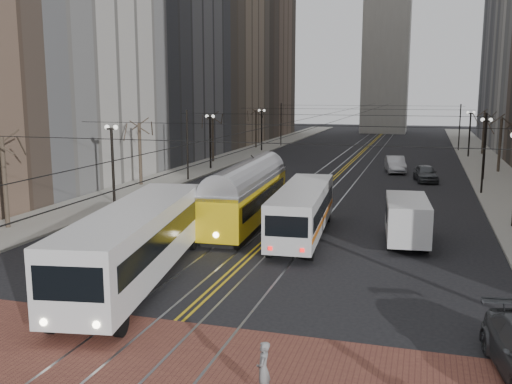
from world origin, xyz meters
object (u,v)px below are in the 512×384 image
Objects in this scene: pedestrian_b at (263,369)px; sedan_grey at (425,173)px; pedestrian_a at (83,306)px; streetcar at (247,200)px; sedan_silver at (395,164)px; rear_bus at (302,213)px; cargo_van at (407,222)px; transit_bus at (136,246)px.

sedan_grey is at bearing 167.82° from pedestrian_b.
sedan_grey is 2.48× the size of pedestrian_a.
streetcar reaches higher than sedan_silver.
streetcar reaches higher than sedan_grey.
rear_bus is at bearing -106.27° from sedan_silver.
rear_bus reaches higher than cargo_van.
rear_bus is 24.61m from sedan_grey.
transit_bus is 7.27× the size of pedestrian_a.
pedestrian_a is (-4.60, -14.90, -0.53)m from rear_bus.
streetcar is at bearing 74.41° from transit_bus.
sedan_silver is (-3.03, 5.62, 0.07)m from sedan_grey.
cargo_van is 29.05m from sedan_silver.
pedestrian_b is (6.62, -19.67, -0.75)m from streetcar.
streetcar is at bearing -167.80° from pedestrian_b.
streetcar is at bearing 163.01° from cargo_van.
transit_bus is 35.50m from sedan_grey.
sedan_silver is at bearing 89.12° from cargo_van.
transit_bus is at bearing -98.90° from streetcar.
sedan_grey is at bearing 60.10° from streetcar.
sedan_grey is 2.92× the size of pedestrian_b.
cargo_van is at bearing -102.18° from sedan_grey.
pedestrian_b is at bearing -105.65° from sedan_grey.
streetcar reaches higher than cargo_van.
rear_bus reaches higher than sedan_grey.
cargo_van reaches higher than pedestrian_b.
pedestrian_b is at bearing -74.46° from streetcar.
sedan_silver is at bearing -12.60° from pedestrian_a.
rear_bus reaches higher than sedan_silver.
pedestrian_b is at bearing -100.50° from sedan_silver.
transit_bus is 40.05m from sedan_silver.
rear_bus is 29.52m from sedan_silver.
pedestrian_b is (-4.14, -40.94, 0.02)m from sedan_grey.
rear_bus is at bearing -19.15° from pedestrian_a.
streetcar is at bearing -126.71° from sedan_grey.
cargo_van is 1.24× the size of sedan_grey.
rear_bus is 7.16× the size of pedestrian_b.
streetcar is 2.32× the size of cargo_van.
streetcar is 4.71m from rear_bus.
pedestrian_a is (-0.54, -17.30, -0.62)m from streetcar.
pedestrian_b is (2.56, -17.28, -0.66)m from rear_bus.
pedestrian_a is at bearing -116.21° from sedan_grey.
sedan_silver is (8.97, 39.02, -0.82)m from transit_bus.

